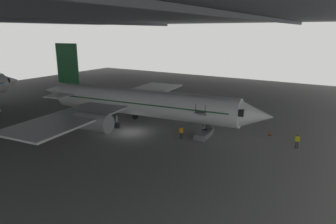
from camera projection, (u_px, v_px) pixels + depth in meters
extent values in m
plane|color=slate|center=(130.00, 132.00, 41.08)|extent=(110.00, 110.00, 0.00)
cube|color=#38383D|center=(52.00, 10.00, 43.89)|extent=(121.00, 99.00, 1.20)
cube|color=#4C4F54|center=(208.00, 12.00, 31.55)|extent=(115.50, 0.50, 0.70)
cylinder|color=white|center=(142.00, 103.00, 42.97)|extent=(6.88, 28.20, 3.75)
cone|color=white|center=(255.00, 115.00, 36.49)|extent=(4.16, 4.89, 3.68)
cube|color=black|center=(235.00, 109.00, 37.35)|extent=(3.46, 2.97, 0.83)
cone|color=white|center=(59.00, 91.00, 49.36)|extent=(3.84, 6.32, 3.19)
cube|color=#19592D|center=(67.00, 63.00, 47.20)|extent=(0.70, 4.09, 6.14)
cube|color=white|center=(86.00, 89.00, 50.20)|extent=(5.09, 3.59, 0.16)
cube|color=white|center=(63.00, 95.00, 45.61)|extent=(5.09, 3.59, 0.16)
cube|color=white|center=(147.00, 91.00, 53.43)|extent=(16.35, 8.54, 0.24)
cylinder|color=#9EA3A8|center=(153.00, 98.00, 51.11)|extent=(2.86, 5.11, 2.33)
cube|color=white|center=(69.00, 119.00, 36.46)|extent=(16.35, 8.54, 0.24)
cylinder|color=#9EA3A8|center=(93.00, 122.00, 37.43)|extent=(2.86, 5.11, 2.33)
cube|color=#19592D|center=(142.00, 101.00, 42.90)|extent=(6.72, 26.18, 0.16)
cylinder|color=#9EA3A8|center=(204.00, 126.00, 39.67)|extent=(0.20, 0.20, 1.15)
cylinder|color=black|center=(204.00, 132.00, 39.88)|extent=(0.40, 0.93, 0.90)
cylinder|color=#9EA3A8|center=(135.00, 112.00, 46.84)|extent=(0.20, 0.20, 1.15)
cylinder|color=black|center=(135.00, 117.00, 47.04)|extent=(0.40, 0.93, 0.90)
cylinder|color=#9EA3A8|center=(117.00, 120.00, 42.52)|extent=(0.20, 0.20, 1.15)
cylinder|color=black|center=(117.00, 125.00, 42.72)|extent=(0.40, 0.93, 0.90)
cube|color=slate|center=(204.00, 134.00, 39.37)|extent=(3.97, 1.92, 0.70)
cube|color=slate|center=(205.00, 121.00, 38.89)|extent=(3.68, 1.69, 3.05)
cube|color=slate|center=(200.00, 113.00, 36.99)|extent=(1.24, 1.42, 0.12)
cylinder|color=black|center=(205.00, 109.00, 36.61)|extent=(0.06, 0.06, 1.00)
cylinder|color=black|center=(196.00, 108.00, 37.11)|extent=(0.06, 0.06, 1.00)
cylinder|color=black|center=(205.00, 140.00, 37.76)|extent=(0.31, 0.15, 0.30)
cylinder|color=black|center=(195.00, 138.00, 38.34)|extent=(0.31, 0.15, 0.30)
cylinder|color=black|center=(213.00, 133.00, 40.49)|extent=(0.31, 0.15, 0.30)
cylinder|color=black|center=(203.00, 131.00, 41.07)|extent=(0.31, 0.15, 0.30)
cylinder|color=#232838|center=(296.00, 145.00, 35.44)|extent=(0.14, 0.14, 0.86)
cylinder|color=#232838|center=(297.00, 145.00, 35.36)|extent=(0.14, 0.14, 0.86)
cube|color=yellow|center=(297.00, 139.00, 35.21)|extent=(0.25, 0.38, 0.61)
cylinder|color=yellow|center=(295.00, 138.00, 35.31)|extent=(0.09, 0.09, 0.58)
cylinder|color=yellow|center=(299.00, 139.00, 35.10)|extent=(0.09, 0.09, 0.58)
sphere|color=brown|center=(298.00, 135.00, 35.10)|extent=(0.23, 0.23, 0.23)
cylinder|color=#232838|center=(180.00, 136.00, 38.36)|extent=(0.14, 0.14, 0.88)
cylinder|color=#232838|center=(182.00, 136.00, 38.38)|extent=(0.14, 0.14, 0.88)
cube|color=orange|center=(181.00, 130.00, 38.17)|extent=(0.39, 0.42, 0.62)
cylinder|color=orange|center=(179.00, 130.00, 38.15)|extent=(0.09, 0.09, 0.59)
cylinder|color=orange|center=(183.00, 130.00, 38.19)|extent=(0.09, 0.09, 0.59)
sphere|color=brown|center=(181.00, 127.00, 38.06)|extent=(0.24, 0.24, 0.24)
cone|color=white|center=(9.00, 81.00, 61.27)|extent=(5.05, 4.39, 3.65)
cube|color=black|center=(270.00, 135.00, 39.99)|extent=(0.36, 0.36, 0.04)
cone|color=orange|center=(270.00, 133.00, 39.92)|extent=(0.30, 0.30, 0.56)
cube|color=yellow|center=(67.00, 123.00, 43.46)|extent=(1.98, 2.50, 0.70)
cylinder|color=black|center=(74.00, 124.00, 43.96)|extent=(0.34, 0.48, 0.44)
cylinder|color=black|center=(70.00, 126.00, 42.91)|extent=(0.34, 0.48, 0.44)
cylinder|color=black|center=(64.00, 124.00, 44.19)|extent=(0.34, 0.48, 0.44)
cylinder|color=black|center=(60.00, 126.00, 43.14)|extent=(0.34, 0.48, 0.44)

